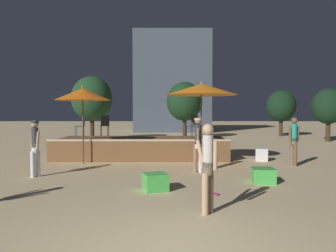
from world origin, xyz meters
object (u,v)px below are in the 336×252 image
Objects in this scene: person_3 at (36,145)px; frisbee_disc at (214,194)px; cube_seat_0 at (156,182)px; person_4 at (295,140)px; cube_seat_1 at (195,155)px; person_0 at (199,142)px; bistro_chair_2 at (106,124)px; background_tree_2 at (93,99)px; cube_seat_2 at (264,175)px; patio_umbrella_0 at (84,94)px; person_2 at (209,165)px; background_tree_3 at (282,106)px; background_tree_0 at (330,106)px; background_tree_1 at (186,102)px; patio_umbrella_1 at (202,89)px; bistro_chair_0 at (83,124)px; cube_seat_3 at (263,155)px; bistro_chair_1 at (194,124)px.

frisbee_disc is at bearing 107.43° from person_3.
person_4 reaches higher than cube_seat_0.
cube_seat_0 is 4.05m from person_3.
person_0 is (-0.05, -2.60, 0.79)m from cube_seat_1.
background_tree_2 reaches higher than bistro_chair_2.
patio_umbrella_0 is at bearing 150.43° from cube_seat_2.
bistro_chair_2 is at bearing 165.52° from cube_seat_1.
person_2 is 0.40× the size of background_tree_2.
person_2 is 0.48× the size of background_tree_3.
background_tree_0 is 9.40m from background_tree_1.
person_0 is 5.11m from bistro_chair_2.
person_4 is at bearing -121.73° from background_tree_0.
patio_umbrella_1 is 1.75× the size of person_0.
bistro_chair_0 is at bearing 120.61° from cube_seat_0.
person_0 is (-2.72, -2.43, 0.74)m from cube_seat_3.
background_tree_0 is (9.34, 10.63, 1.27)m from person_0.
bistro_chair_1 reaches higher than person_0.
background_tree_3 is at bearing 130.43° from bistro_chair_0.
cube_seat_0 is at bearing -129.67° from cube_seat_3.
background_tree_0 reaches higher than frisbee_disc.
background_tree_1 reaches higher than cube_seat_0.
cube_seat_3 is 1.60m from person_4.
background_tree_2 is at bearing 168.15° from bistro_chair_1.
person_2 reaches higher than frisbee_disc.
background_tree_1 reaches higher than patio_umbrella_1.
cube_seat_0 is 15.51m from background_tree_1.
bistro_chair_2 is at bearing -134.80° from background_tree_3.
person_4 is at bearing 12.48° from bistro_chair_1.
person_4 reaches higher than person_2.
cube_seat_3 is (1.09, 3.93, 0.05)m from cube_seat_2.
background_tree_2 is (-6.30, 9.65, 0.03)m from patio_umbrella_1.
cube_seat_1 is 3.80m from person_4.
background_tree_0 is (9.28, 8.03, 2.06)m from cube_seat_1.
frisbee_disc is 15.75m from background_tree_2.
person_3 is at bearing -9.45° from bistro_chair_0.
background_tree_0 is at bearing -170.18° from bistro_chair_2.
patio_umbrella_1 reaches higher than cube_seat_2.
background_tree_0 is at bearing 40.87° from cube_seat_1.
background_tree_0 is (9.24, 13.45, 2.24)m from frisbee_disc.
person_4 is 1.92× the size of bistro_chair_2.
cube_seat_1 is at bearing 176.45° from cube_seat_3.
person_3 is (-7.62, -3.15, 0.69)m from cube_seat_3.
bistro_chair_2 is 10.16m from background_tree_1.
background_tree_3 reaches higher than person_3.
cube_seat_3 is 6.58m from bistro_chair_2.
person_3 is 14.62m from background_tree_1.
frisbee_disc is 0.06× the size of background_tree_2.
cube_seat_0 is 0.78× the size of bistro_chair_2.
cube_seat_2 is at bearing -29.57° from patio_umbrella_0.
person_0 reaches higher than cube_seat_1.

